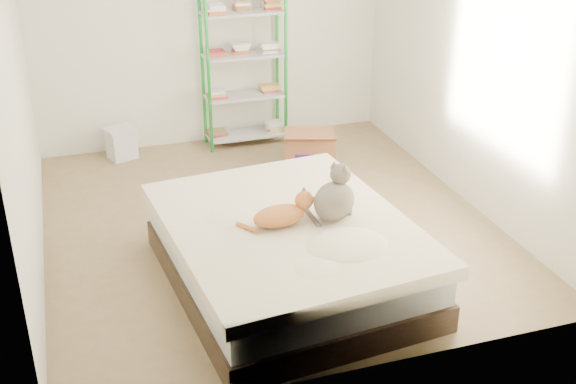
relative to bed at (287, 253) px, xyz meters
name	(u,v)px	position (x,y,z in m)	size (l,w,h in m)	color
room	(265,80)	(0.13, 1.01, 1.03)	(3.81, 4.21, 2.61)	#997C5B
bed	(287,253)	(0.00, 0.00, 0.00)	(1.88, 2.26, 0.54)	#463625
orange_cat	(279,213)	(-0.07, -0.04, 0.36)	(0.47, 0.25, 0.19)	#CC733F
grey_cat	(334,193)	(0.33, -0.07, 0.48)	(0.31, 0.37, 0.42)	gray
shelf_unit	(245,67)	(0.44, 2.89, 0.60)	(0.88, 0.36, 1.74)	green
cardboard_box	(310,149)	(0.90, 2.06, -0.08)	(0.62, 0.62, 0.42)	#9E603D
white_bin	(121,143)	(-0.94, 2.86, -0.10)	(0.37, 0.35, 0.34)	silver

